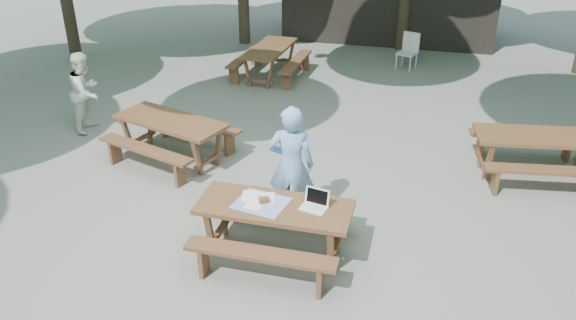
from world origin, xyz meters
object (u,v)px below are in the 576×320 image
(picnic_table_nw, at_px, (172,138))
(woman, at_px, (291,165))
(plastic_chair, at_px, (407,59))
(second_person, at_px, (86,92))
(main_picnic_table, at_px, (275,228))

(picnic_table_nw, height_order, woman, woman)
(woman, distance_m, plastic_chair, 7.59)
(picnic_table_nw, bearing_deg, woman, -10.90)
(woman, bearing_deg, picnic_table_nw, -36.85)
(plastic_chair, bearing_deg, second_person, -116.97)
(woman, relative_size, second_person, 1.15)
(picnic_table_nw, xyz_separation_m, second_person, (-2.10, 0.76, 0.39))
(woman, bearing_deg, main_picnic_table, 81.29)
(main_picnic_table, bearing_deg, plastic_chair, 81.98)
(second_person, xyz_separation_m, plastic_chair, (5.76, 5.36, -0.52))
(picnic_table_nw, relative_size, woman, 1.28)
(woman, height_order, plastic_chair, woman)
(picnic_table_nw, distance_m, plastic_chair, 7.13)
(main_picnic_table, height_order, second_person, second_person)
(woman, bearing_deg, second_person, -33.03)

